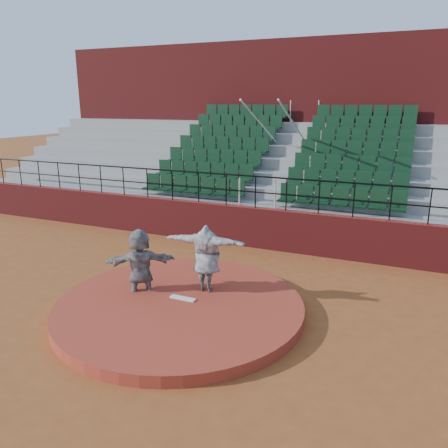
% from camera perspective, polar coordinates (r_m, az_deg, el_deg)
% --- Properties ---
extents(ground, '(90.00, 90.00, 0.00)m').
position_cam_1_polar(ground, '(10.02, -5.78, -11.33)').
color(ground, brown).
rests_on(ground, ground).
extents(pitchers_mound, '(5.50, 5.50, 0.25)m').
position_cam_1_polar(pitchers_mound, '(9.96, -5.80, -10.69)').
color(pitchers_mound, '#9F3623').
rests_on(pitchers_mound, ground).
extents(pitching_rubber, '(0.60, 0.15, 0.03)m').
position_cam_1_polar(pitching_rubber, '(10.02, -5.40, -9.63)').
color(pitching_rubber, white).
rests_on(pitching_rubber, pitchers_mound).
extents(boundary_wall, '(24.00, 0.30, 1.30)m').
position_cam_1_polar(boundary_wall, '(14.05, 4.04, -0.42)').
color(boundary_wall, maroon).
rests_on(boundary_wall, ground).
extents(wall_railing, '(24.04, 0.05, 1.03)m').
position_cam_1_polar(wall_railing, '(13.74, 4.15, 5.12)').
color(wall_railing, black).
rests_on(wall_railing, boundary_wall).
extents(seating_deck, '(24.00, 5.97, 4.63)m').
position_cam_1_polar(seating_deck, '(17.27, 8.13, 5.22)').
color(seating_deck, gray).
rests_on(seating_deck, ground).
extents(press_box_facade, '(24.00, 3.00, 7.10)m').
position_cam_1_polar(press_box_facade, '(20.86, 11.32, 12.66)').
color(press_box_facade, maroon).
rests_on(press_box_facade, ground).
extents(pitcher, '(2.01, 0.71, 1.60)m').
position_cam_1_polar(pitcher, '(10.12, -2.32, -4.46)').
color(pitcher, black).
rests_on(pitcher, pitchers_mound).
extents(fielder, '(1.63, 1.33, 1.74)m').
position_cam_1_polar(fielder, '(10.38, -10.87, -5.27)').
color(fielder, black).
rests_on(fielder, ground).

